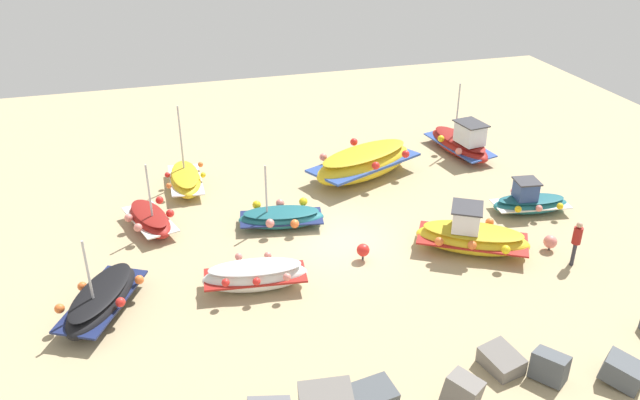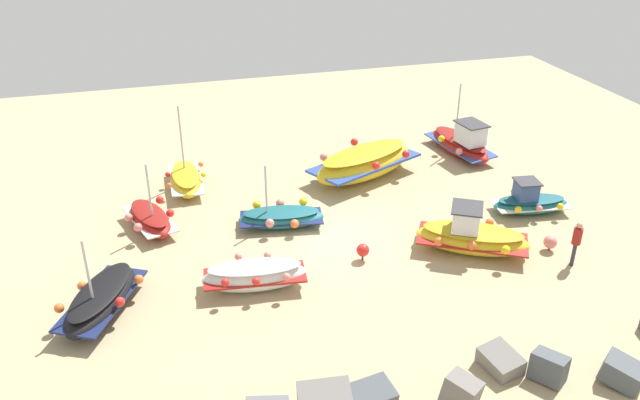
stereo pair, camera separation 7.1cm
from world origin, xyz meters
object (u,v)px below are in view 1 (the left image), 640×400
Objects in this scene: fishing_boat_8 at (281,217)px; person_walking at (576,240)px; fishing_boat_2 at (186,180)px; fishing_boat_6 at (461,142)px; fishing_boat_7 at (102,300)px; fishing_boat_3 at (530,202)px; mooring_buoy_1 at (363,250)px; fishing_boat_5 at (150,219)px; fishing_boat_1 at (255,276)px; mooring_buoy_0 at (550,242)px; fishing_boat_4 at (472,236)px; fishing_boat_0 at (364,163)px.

person_walking is (-9.51, 5.68, 0.62)m from fishing_boat_8.
fishing_boat_8 is (-3.34, 4.51, -0.04)m from fishing_boat_2.
fishing_boat_6 is 19.12m from fishing_boat_7.
fishing_boat_2 is 16.40m from person_walking.
fishing_boat_3 is at bearing 66.54° from fishing_boat_2.
fishing_boat_3 is 8.07m from mooring_buoy_1.
fishing_boat_5 reaches higher than fishing_boat_8.
fishing_boat_2 is at bearing -16.71° from fishing_boat_3.
mooring_buoy_0 is (-11.10, 0.61, -0.16)m from fishing_boat_1.
person_walking is at bearing -21.01° from fishing_boat_8.
fishing_boat_6 reaches higher than fishing_boat_7.
mooring_buoy_1 is at bearing -58.97° from fishing_boat_7.
fishing_boat_4 reaches higher than fishing_boat_1.
person_walking is at bearing 52.80° from fishing_boat_2.
fishing_boat_6 reaches higher than person_walking.
fishing_boat_7 is at bearing 15.51° from fishing_boat_3.
mooring_buoy_0 is at bearing -14.66° from fishing_boat_6.
fishing_boat_2 is 2.15× the size of person_walking.
fishing_boat_6 is (-3.87, -8.40, 0.03)m from fishing_boat_4.
mooring_buoy_0 is at bearing -65.38° from fishing_boat_7.
fishing_boat_8 is at bearing -0.49° from fishing_boat_4.
fishing_boat_0 is at bearing -35.13° from fishing_boat_3.
fishing_boat_5 is 15.47m from mooring_buoy_0.
fishing_boat_7 is 6.20× the size of mooring_buoy_1.
fishing_boat_5 is at bearing -164.71° from person_walking.
fishing_boat_1 is 5.65× the size of mooring_buoy_1.
mooring_buoy_1 reaches higher than mooring_buoy_0.
fishing_boat_2 is 12.80m from fishing_boat_4.
mooring_buoy_0 is at bearing -176.39° from fishing_boat_1.
fishing_boat_2 reaches higher than fishing_boat_3.
fishing_boat_2 reaches higher than fishing_boat_1.
fishing_boat_4 reaches higher than fishing_boat_3.
fishing_boat_2 is at bearing 148.29° from fishing_boat_0.
fishing_boat_5 reaches higher than fishing_boat_3.
fishing_boat_5 is at bearing -22.09° from mooring_buoy_0.
fishing_boat_4 is 7.37× the size of mooring_buoy_0.
fishing_boat_5 is (15.27, -2.93, -0.04)m from fishing_boat_3.
fishing_boat_0 is at bearing -60.42° from mooring_buoy_0.
fishing_boat_4 reaches higher than person_walking.
person_walking is at bearing -12.75° from fishing_boat_6.
person_walking is 7.61m from mooring_buoy_1.
fishing_boat_2 reaches higher than fishing_boat_8.
fishing_boat_2 is (8.06, -1.09, -0.30)m from fishing_boat_0.
fishing_boat_4 is at bearing 50.81° from fishing_boat_2.
mooring_buoy_1 is at bearing 23.47° from fishing_boat_4.
fishing_boat_1 is at bearing -63.35° from fishing_boat_7.
fishing_boat_5 is at bearing 8.22° from fishing_boat_7.
fishing_boat_1 is 1.00× the size of fishing_boat_2.
fishing_boat_0 is 8.14m from fishing_boat_2.
mooring_buoy_0 is (-9.28, 4.61, -0.03)m from fishing_boat_8.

